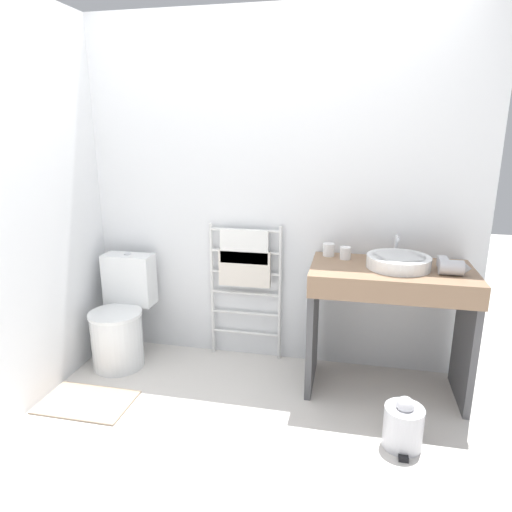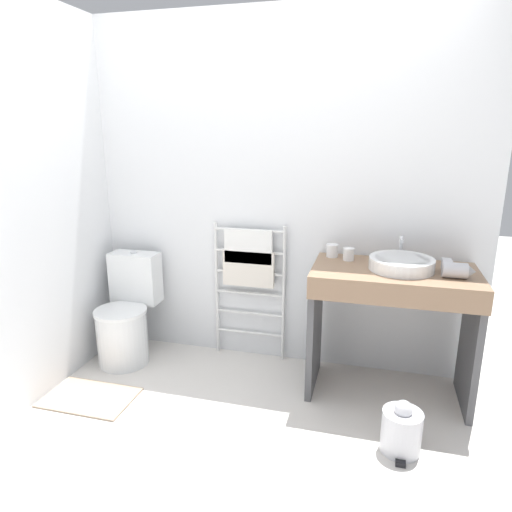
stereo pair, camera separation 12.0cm
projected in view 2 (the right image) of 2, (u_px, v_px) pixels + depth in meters
The scene contains 13 objects.
ground_plane at pixel (220, 467), 2.29m from camera, with size 12.00×12.00×0.00m, color silver.
wall_back at pixel (277, 195), 3.16m from camera, with size 2.82×0.12×2.39m, color silver.
wall_side at pixel (45, 202), 2.87m from camera, with size 0.12×1.82×2.39m, color silver.
toilet at pixel (127, 318), 3.31m from camera, with size 0.37×0.51×0.77m.
towel_radiator at pixel (249, 266), 3.23m from camera, with size 0.53×0.06×1.00m.
vanity_counter at pixel (392, 311), 2.78m from camera, with size 0.97×0.55×0.83m.
sink_basin at pixel (401, 264), 2.70m from camera, with size 0.38×0.38×0.07m.
faucet at pixel (401, 246), 2.88m from camera, with size 0.02×0.10×0.16m.
cup_near_wall at pixel (332, 251), 2.98m from camera, with size 0.08×0.08×0.08m.
cup_near_edge at pixel (349, 254), 2.90m from camera, with size 0.07×0.07×0.08m.
hair_dryer at pixel (456, 269), 2.57m from camera, with size 0.18×0.19×0.09m.
trash_bin at pixel (401, 430), 2.38m from camera, with size 0.21×0.24×0.29m.
bath_mat at pixel (90, 397), 2.88m from camera, with size 0.56×0.36×0.01m, color gray.
Camera 2 is at (0.67, -1.81, 1.64)m, focal length 32.00 mm.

